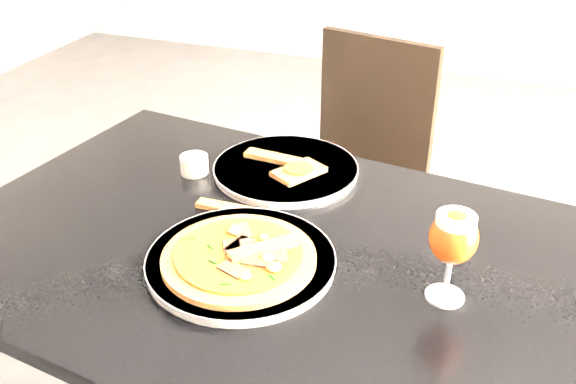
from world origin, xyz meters
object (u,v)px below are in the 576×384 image
at_px(dining_table, 268,283).
at_px(beer_glass, 454,238).
at_px(chair_far, 355,171).
at_px(pizza, 239,256).

height_order(dining_table, beer_glass, beer_glass).
bearing_deg(chair_far, beer_glass, -53.15).
distance_m(dining_table, beer_glass, 0.39).
xyz_separation_m(dining_table, pizza, (-0.02, -0.09, 0.12)).
bearing_deg(pizza, beer_glass, 7.25).
height_order(pizza, beer_glass, beer_glass).
relative_size(chair_far, beer_glass, 5.48).
distance_m(dining_table, chair_far, 0.85).
relative_size(dining_table, pizza, 4.90).
height_order(dining_table, pizza, pizza).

